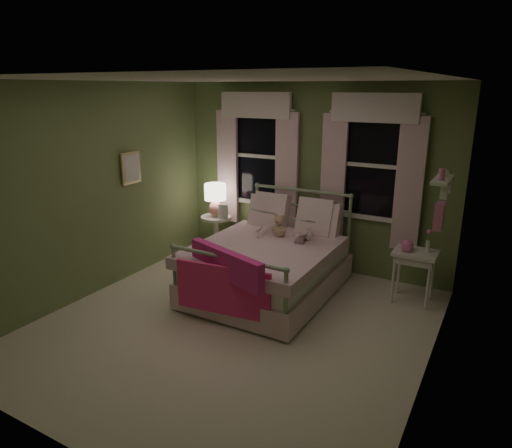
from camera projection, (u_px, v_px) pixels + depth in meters
The scene contains 18 objects.
room_shell at pixel (231, 212), 4.66m from camera, with size 4.20×4.20×4.20m.
bed at pixel (270, 264), 5.77m from camera, with size 1.58×2.04×1.18m.
pink_throw at pixel (225, 275), 4.84m from camera, with size 1.10×0.44×0.71m.
child_left at pixel (266, 212), 6.09m from camera, with size 0.26×0.17×0.72m, color #F7D1DD.
child_right at pixel (305, 220), 5.84m from camera, with size 0.32×0.25×0.66m, color #F7D1DD.
book_left at pixel (257, 214), 5.87m from camera, with size 0.20×0.27×0.03m, color beige.
book_right at pixel (296, 223), 5.62m from camera, with size 0.20×0.27×0.02m, color beige.
teddy_bear at pixel (279, 227), 5.87m from camera, with size 0.22×0.18×0.30m.
nightstand_left at pixel (216, 231), 6.96m from camera, with size 0.46×0.46×0.65m.
table_lamp at pixel (215, 197), 6.80m from camera, with size 0.32×0.32×0.49m.
book_nightstand at pixel (218, 218), 6.78m from camera, with size 0.16×0.22×0.02m, color beige.
nightstand_right at pixel (415, 259), 5.45m from camera, with size 0.50×0.40×0.64m.
pink_toy at pixel (408, 246), 5.45m from camera, with size 0.14×0.19×0.14m.
bud_vase at pixel (428, 241), 5.37m from camera, with size 0.06×0.06×0.28m.
window_left at pixel (256, 151), 6.66m from camera, with size 1.34×0.13×1.96m.
window_right at pixel (371, 160), 5.86m from camera, with size 1.34×0.13×1.96m.
wall_shelf at pixel (441, 198), 4.29m from camera, with size 0.15×0.50×0.60m.
framed_picture at pixel (131, 168), 6.02m from camera, with size 0.03×0.32×0.42m.
Camera 1 is at (2.43, -3.79, 2.53)m, focal length 32.00 mm.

